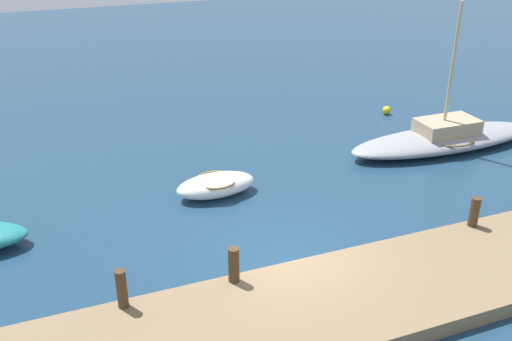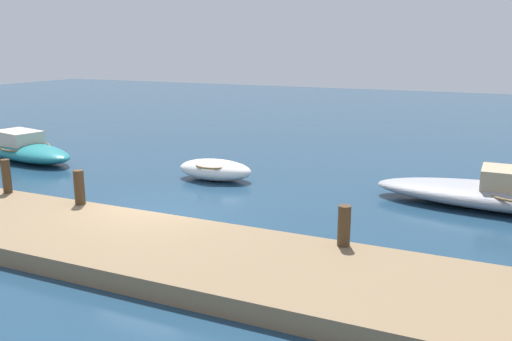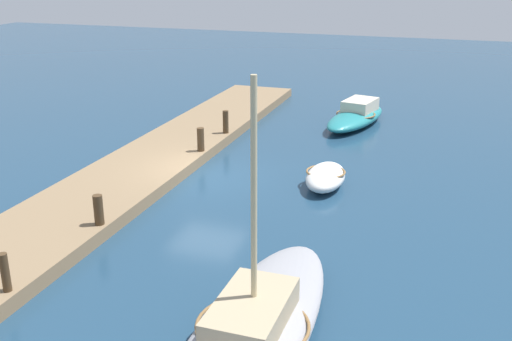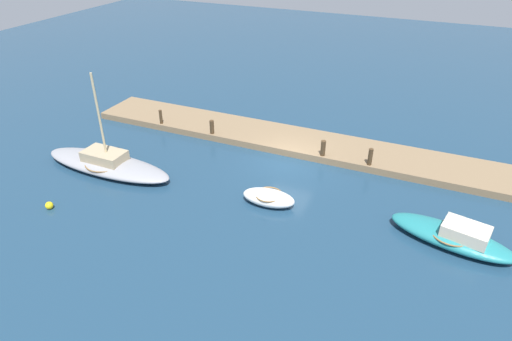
{
  "view_description": "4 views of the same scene",
  "coord_description": "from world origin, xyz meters",
  "px_view_note": "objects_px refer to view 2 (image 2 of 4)",
  "views": [
    {
      "loc": [
        -5.32,
        -11.62,
        8.62
      ],
      "look_at": [
        0.65,
        3.6,
        0.91
      ],
      "focal_mm": 40.52,
      "sensor_mm": 36.0,
      "label": 1
    },
    {
      "loc": [
        8.12,
        -11.27,
        4.5
      ],
      "look_at": [
        1.45,
        3.19,
        0.73
      ],
      "focal_mm": 38.1,
      "sensor_mm": 36.0,
      "label": 2
    },
    {
      "loc": [
        18.4,
        8.0,
        7.38
      ],
      "look_at": [
        0.09,
        1.88,
        0.52
      ],
      "focal_mm": 42.42,
      "sensor_mm": 36.0,
      "label": 3
    },
    {
      "loc": [
        -7.05,
        20.58,
        12.26
      ],
      "look_at": [
        0.89,
        2.51,
        0.64
      ],
      "focal_mm": 31.12,
      "sensor_mm": 36.0,
      "label": 4
    }
  ],
  "objects_px": {
    "dinghy_white": "(215,169)",
    "mooring_post_west": "(6,176)",
    "mooring_post_mid_west": "(79,187)",
    "mooring_post_mid_east": "(344,226)",
    "motorboat_teal": "(25,149)"
  },
  "relations": [
    {
      "from": "mooring_post_mid_west",
      "to": "mooring_post_mid_east",
      "type": "relative_size",
      "value": 1.05
    },
    {
      "from": "motorboat_teal",
      "to": "mooring_post_mid_west",
      "type": "height_order",
      "value": "mooring_post_mid_west"
    },
    {
      "from": "dinghy_white",
      "to": "motorboat_teal",
      "type": "xyz_separation_m",
      "value": [
        -8.25,
        -0.36,
        0.08
      ]
    },
    {
      "from": "mooring_post_mid_east",
      "to": "dinghy_white",
      "type": "bearing_deg",
      "value": 138.99
    },
    {
      "from": "dinghy_white",
      "to": "motorboat_teal",
      "type": "distance_m",
      "value": 8.26
    },
    {
      "from": "mooring_post_mid_west",
      "to": "mooring_post_mid_east",
      "type": "bearing_deg",
      "value": 0.0
    },
    {
      "from": "dinghy_white",
      "to": "motorboat_teal",
      "type": "bearing_deg",
      "value": -179.98
    },
    {
      "from": "dinghy_white",
      "to": "mooring_post_west",
      "type": "relative_size",
      "value": 2.77
    },
    {
      "from": "motorboat_teal",
      "to": "mooring_post_west",
      "type": "bearing_deg",
      "value": -34.37
    },
    {
      "from": "motorboat_teal",
      "to": "mooring_post_west",
      "type": "distance_m",
      "value": 6.51
    },
    {
      "from": "mooring_post_west",
      "to": "mooring_post_mid_east",
      "type": "distance_m",
      "value": 9.63
    },
    {
      "from": "dinghy_white",
      "to": "mooring_post_mid_west",
      "type": "bearing_deg",
      "value": -105.54
    },
    {
      "from": "mooring_post_west",
      "to": "mooring_post_mid_east",
      "type": "height_order",
      "value": "mooring_post_west"
    },
    {
      "from": "mooring_post_mid_west",
      "to": "mooring_post_west",
      "type": "bearing_deg",
      "value": 180.0
    },
    {
      "from": "motorboat_teal",
      "to": "mooring_post_west",
      "type": "relative_size",
      "value": 5.67
    }
  ]
}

